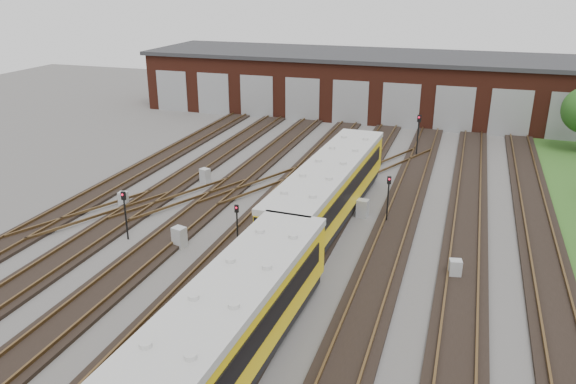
% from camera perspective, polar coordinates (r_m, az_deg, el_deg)
% --- Properties ---
extents(ground, '(120.00, 120.00, 0.00)m').
position_cam_1_polar(ground, '(26.54, -5.51, -10.59)').
color(ground, '#403E3C').
rests_on(ground, ground).
extents(track_network, '(30.40, 70.00, 0.33)m').
position_cam_1_polar(track_network, '(27.00, -5.35, -9.72)').
color(track_network, black).
rests_on(track_network, ground).
extents(maintenance_shed, '(51.00, 12.50, 6.35)m').
position_cam_1_polar(maintenance_shed, '(62.23, 9.39, 10.79)').
color(maintenance_shed, '#4B1D12').
rests_on(maintenance_shed, ground).
extents(metro_train, '(3.60, 48.29, 3.34)m').
position_cam_1_polar(metro_train, '(20.16, -7.34, -15.05)').
color(metro_train, black).
rests_on(metro_train, ground).
extents(signal_mast_0, '(0.24, 0.22, 2.88)m').
position_cam_1_polar(signal_mast_0, '(32.40, -16.24, -1.68)').
color(signal_mast_0, black).
rests_on(signal_mast_0, ground).
extents(signal_mast_1, '(0.23, 0.22, 2.58)m').
position_cam_1_polar(signal_mast_1, '(30.22, -5.20, -2.94)').
color(signal_mast_1, black).
rests_on(signal_mast_1, ground).
extents(signal_mast_2, '(0.31, 0.30, 3.49)m').
position_cam_1_polar(signal_mast_2, '(47.23, 13.10, 6.15)').
color(signal_mast_2, black).
rests_on(signal_mast_2, ground).
extents(signal_mast_3, '(0.26, 0.24, 2.96)m').
position_cam_1_polar(signal_mast_3, '(33.74, 10.15, -0.16)').
color(signal_mast_3, black).
rests_on(signal_mast_3, ground).
extents(relay_cabinet_0, '(0.80, 0.73, 1.08)m').
position_cam_1_polar(relay_cabinet_0, '(40.75, -8.43, 1.64)').
color(relay_cabinet_0, '#A0A2A5').
rests_on(relay_cabinet_0, ground).
extents(relay_cabinet_1, '(0.58, 0.50, 0.91)m').
position_cam_1_polar(relay_cabinet_1, '(37.89, -16.39, -0.65)').
color(relay_cabinet_1, '#A0A2A5').
rests_on(relay_cabinet_1, ground).
extents(relay_cabinet_2, '(0.81, 0.73, 1.14)m').
position_cam_1_polar(relay_cabinet_2, '(31.37, -10.98, -4.51)').
color(relay_cabinet_2, '#A0A2A5').
rests_on(relay_cabinet_2, ground).
extents(relay_cabinet_3, '(0.74, 0.63, 1.13)m').
position_cam_1_polar(relay_cabinet_3, '(34.83, 7.58, -1.66)').
color(relay_cabinet_3, '#A0A2A5').
rests_on(relay_cabinet_3, ground).
extents(relay_cabinet_4, '(0.67, 0.60, 0.98)m').
position_cam_1_polar(relay_cabinet_4, '(28.92, 16.61, -7.51)').
color(relay_cabinet_4, '#A0A2A5').
rests_on(relay_cabinet_4, ground).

